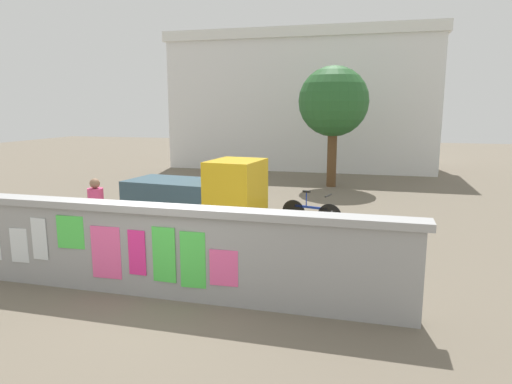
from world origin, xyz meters
TOP-DOWN VIEW (x-y plane):
  - ground at (0.00, 8.00)m, footprint 60.00×60.00m
  - poster_wall at (-0.01, -0.00)m, footprint 8.14×0.42m
  - auto_rickshaw_truck at (-1.16, 4.31)m, footprint 3.73×1.86m
  - motorcycle at (2.91, 3.17)m, footprint 1.90×0.56m
  - bicycle_near at (1.60, 5.30)m, footprint 1.66×0.58m
  - person_walking at (-2.71, 1.97)m, footprint 0.48×0.48m
  - tree_roadside at (1.48, 11.81)m, footprint 2.76×2.76m
  - building_background at (-0.71, 17.91)m, footprint 13.70×4.93m

SIDE VIEW (x-z plane):
  - ground at x=0.00m, z-range 0.00..0.00m
  - bicycle_near at x=1.60m, z-range -0.11..0.84m
  - motorcycle at x=2.91m, z-range 0.03..0.90m
  - poster_wall at x=-0.01m, z-range 0.02..1.59m
  - auto_rickshaw_truck at x=-1.16m, z-range -0.02..1.83m
  - person_walking at x=-2.71m, z-range 0.18..1.80m
  - tree_roadside at x=1.48m, z-range 0.97..5.74m
  - building_background at x=-0.71m, z-range 0.02..6.95m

